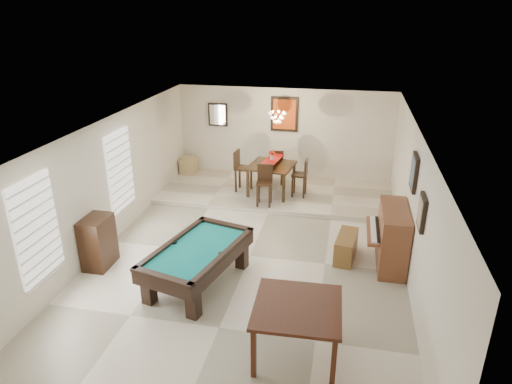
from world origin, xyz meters
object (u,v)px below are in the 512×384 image
(square_table, at_px, (297,330))
(dining_chair_north, at_px, (277,166))
(dining_table, at_px, (271,177))
(pool_table, at_px, (198,266))
(apothecary_chest, at_px, (98,242))
(dining_chair_east, at_px, (299,178))
(flower_vase, at_px, (272,155))
(dining_chair_south, at_px, (264,186))
(piano_bench, at_px, (346,247))
(dining_chair_west, at_px, (243,171))
(chandelier, at_px, (277,113))
(corner_bench, at_px, (189,165))
(upright_piano, at_px, (385,236))

(square_table, distance_m, dining_chair_north, 6.54)
(dining_table, bearing_deg, pool_table, -98.04)
(apothecary_chest, bearing_deg, dining_chair_east, 49.52)
(flower_vase, height_order, dining_chair_south, flower_vase)
(apothecary_chest, bearing_deg, piano_bench, 14.91)
(square_table, bearing_deg, dining_chair_west, 110.26)
(pool_table, bearing_deg, apothecary_chest, -171.95)
(dining_table, xyz_separation_m, chandelier, (0.10, 0.12, 1.63))
(apothecary_chest, relative_size, dining_table, 0.93)
(pool_table, distance_m, chandelier, 4.76)
(corner_bench, bearing_deg, square_table, -59.31)
(square_table, distance_m, upright_piano, 3.15)
(dining_chair_south, bearing_deg, dining_chair_north, 83.40)
(dining_chair_north, bearing_deg, pool_table, 76.45)
(dining_chair_south, height_order, dining_chair_east, dining_chair_south)
(upright_piano, height_order, dining_chair_south, upright_piano)
(corner_bench, bearing_deg, upright_piano, -35.82)
(dining_chair_north, relative_size, dining_chair_west, 0.89)
(flower_vase, xyz_separation_m, dining_chair_north, (0.02, 0.75, -0.54))
(dining_chair_south, bearing_deg, corner_bench, 140.11)
(dining_table, xyz_separation_m, dining_chair_west, (-0.74, 0.01, 0.09))
(flower_vase, bearing_deg, square_table, -76.59)
(flower_vase, relative_size, dining_chair_east, 0.25)
(dining_chair_east, bearing_deg, chandelier, -102.15)
(flower_vase, height_order, chandelier, chandelier)
(dining_table, xyz_separation_m, dining_chair_south, (-0.04, -0.80, 0.05))
(square_table, distance_m, chandelier, 6.17)
(upright_piano, xyz_separation_m, dining_table, (-2.70, 2.80, -0.01))
(apothecary_chest, distance_m, dining_chair_south, 4.13)
(dining_table, bearing_deg, flower_vase, 180.00)
(piano_bench, height_order, dining_chair_north, dining_chair_north)
(dining_chair_west, bearing_deg, dining_chair_east, -87.28)
(dining_chair_east, distance_m, chandelier, 1.71)
(piano_bench, height_order, dining_chair_west, dining_chair_west)
(flower_vase, bearing_deg, chandelier, 49.63)
(pool_table, bearing_deg, dining_chair_south, 94.90)
(piano_bench, relative_size, flower_vase, 3.56)
(upright_piano, bearing_deg, piano_bench, 176.43)
(piano_bench, relative_size, apothecary_chest, 0.89)
(square_table, bearing_deg, piano_bench, 77.60)
(chandelier, bearing_deg, dining_table, -130.37)
(square_table, bearing_deg, dining_table, 103.41)
(dining_table, xyz_separation_m, corner_bench, (-2.62, 1.03, -0.23))
(dining_chair_west, relative_size, chandelier, 1.81)
(corner_bench, bearing_deg, pool_table, -68.90)
(pool_table, height_order, corner_bench, pool_table)
(upright_piano, bearing_deg, dining_chair_west, 140.69)
(apothecary_chest, bearing_deg, corner_bench, 89.63)
(dining_chair_west, xyz_separation_m, chandelier, (0.85, 0.11, 1.54))
(dining_chair_west, xyz_separation_m, dining_chair_east, (1.47, -0.05, -0.05))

